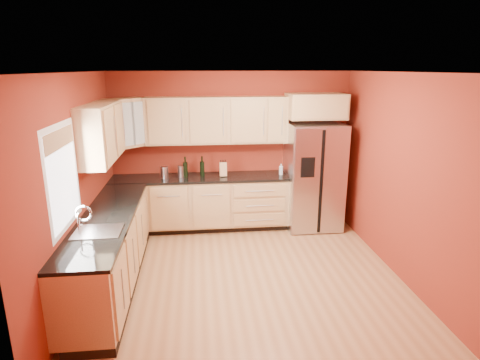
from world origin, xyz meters
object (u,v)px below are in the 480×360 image
object	(u,v)px
canister_left	(181,171)
knife_block	(223,169)
wine_bottle_a	(202,166)
refrigerator	(314,176)
soap_dispenser	(281,169)

from	to	relation	value
canister_left	knife_block	distance (m)	0.69
wine_bottle_a	refrigerator	bearing A→B (deg)	-3.05
knife_block	soap_dispenser	size ratio (longest dim) A/B	1.23
canister_left	soap_dispenser	world-z (taller)	canister_left
wine_bottle_a	soap_dispenser	size ratio (longest dim) A/B	1.81
refrigerator	soap_dispenser	bearing A→B (deg)	174.98
wine_bottle_a	knife_block	xyz separation A→B (m)	(0.34, -0.03, -0.05)
canister_left	soap_dispenser	distance (m)	1.65
refrigerator	soap_dispenser	distance (m)	0.57
wine_bottle_a	knife_block	distance (m)	0.35
canister_left	soap_dispenser	bearing A→B (deg)	-1.56
canister_left	wine_bottle_a	bearing A→B (deg)	0.96
knife_block	refrigerator	bearing A→B (deg)	-3.53
knife_block	soap_dispenser	bearing A→B (deg)	-2.14
canister_left	knife_block	xyz separation A→B (m)	(0.69, -0.02, 0.02)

